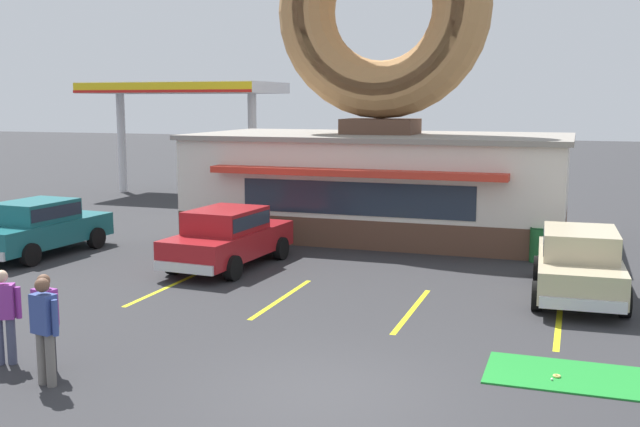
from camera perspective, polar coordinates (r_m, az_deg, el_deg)
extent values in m
plane|color=#2D2D30|center=(11.76, 0.53, -13.62)|extent=(160.00, 160.00, 0.00)
cube|color=brown|center=(25.43, 4.56, -0.50)|extent=(12.00, 6.00, 0.90)
cube|color=silver|center=(25.23, 4.60, 3.09)|extent=(12.00, 6.00, 2.30)
cube|color=gray|center=(25.14, 4.63, 5.88)|extent=(12.30, 6.30, 0.16)
cube|color=red|center=(22.03, 2.47, 3.11)|extent=(9.00, 0.60, 0.20)
cube|color=#232D3D|center=(22.39, 2.66, 1.13)|extent=(7.20, 0.03, 1.00)
cube|color=brown|center=(25.13, 4.64, 6.64)|extent=(2.40, 1.80, 0.50)
torus|color=#B27F4C|center=(25.29, 4.75, 15.27)|extent=(7.10, 1.90, 7.10)
torus|color=#9E6B42|center=(24.88, 4.50, 15.39)|extent=(6.25, 1.05, 6.24)
cube|color=#1E842D|center=(13.13, 22.99, -11.84)|extent=(4.69, 1.53, 0.03)
torus|color=#E5C666|center=(12.92, 17.60, -11.72)|extent=(0.13, 0.13, 0.04)
sphere|color=white|center=(12.75, 17.25, -11.96)|extent=(0.04, 0.04, 0.04)
cube|color=maroon|center=(20.34, -6.92, -2.22)|extent=(2.06, 4.51, 0.68)
cube|color=maroon|center=(20.10, -7.17, -0.50)|extent=(1.70, 2.20, 0.60)
cube|color=#232D3D|center=(20.10, -7.17, -0.44)|extent=(1.72, 2.12, 0.36)
cube|color=silver|center=(22.31, -4.06, -1.85)|extent=(1.67, 0.22, 0.24)
cube|color=silver|center=(18.53, -10.35, -4.11)|extent=(1.67, 0.22, 0.24)
cylinder|color=black|center=(22.00, -7.13, -2.30)|extent=(0.26, 0.65, 0.64)
cylinder|color=black|center=(21.18, -3.00, -2.67)|extent=(0.26, 0.65, 0.64)
cylinder|color=black|center=(19.73, -11.11, -3.65)|extent=(0.26, 0.65, 0.64)
cylinder|color=black|center=(18.82, -6.65, -4.14)|extent=(0.26, 0.65, 0.64)
cube|color=#196066|center=(23.26, -20.51, -1.34)|extent=(2.03, 4.50, 0.68)
cube|color=#196066|center=(23.05, -20.85, 0.17)|extent=(1.69, 2.19, 0.60)
cube|color=#232D3D|center=(23.05, -20.85, 0.21)|extent=(1.70, 2.11, 0.36)
cube|color=silver|center=(24.94, -17.00, -1.10)|extent=(1.67, 0.20, 0.24)
cylinder|color=black|center=(24.89, -19.82, -1.48)|extent=(0.26, 0.65, 0.64)
cylinder|color=black|center=(23.75, -16.67, -1.80)|extent=(0.26, 0.65, 0.64)
cylinder|color=black|center=(21.75, -21.20, -2.95)|extent=(0.26, 0.65, 0.64)
cube|color=silver|center=(27.63, -22.65, -0.48)|extent=(1.67, 0.17, 0.24)
cylinder|color=black|center=(26.43, -22.34, -1.06)|extent=(0.25, 0.65, 0.64)
cube|color=#BCAD89|center=(18.00, 19.09, -4.04)|extent=(1.94, 4.47, 0.68)
cube|color=#BCAD89|center=(17.73, 19.21, -2.13)|extent=(1.65, 2.16, 0.60)
cube|color=#232D3D|center=(17.72, 19.21, -2.06)|extent=(1.67, 2.08, 0.36)
cube|color=silver|center=(20.23, 18.80, -3.37)|extent=(1.67, 0.17, 0.24)
cube|color=silver|center=(15.89, 19.37, -6.59)|extent=(1.67, 0.17, 0.24)
cylinder|color=black|center=(19.38, 16.28, -4.06)|extent=(0.25, 0.65, 0.64)
cylinder|color=black|center=(19.46, 21.47, -4.27)|extent=(0.25, 0.65, 0.64)
cylinder|color=black|center=(16.72, 16.20, -6.05)|extent=(0.25, 0.65, 0.64)
cylinder|color=black|center=(16.82, 22.23, -6.27)|extent=(0.25, 0.65, 0.64)
cylinder|color=#474C66|center=(13.92, -22.45, -8.97)|extent=(0.15, 0.15, 0.81)
cube|color=#8C3393|center=(13.76, -23.02, -6.19)|extent=(0.45, 0.38, 0.59)
cylinder|color=#8C3393|center=(13.70, -22.00, -6.31)|extent=(0.10, 0.10, 0.54)
sphere|color=beige|center=(13.66, -23.13, -4.43)|extent=(0.22, 0.22, 0.22)
cylinder|color=slate|center=(12.79, -20.43, -10.28)|extent=(0.15, 0.15, 0.85)
cylinder|color=slate|center=(12.64, -19.84, -10.47)|extent=(0.15, 0.15, 0.85)
cube|color=#33478C|center=(12.50, -20.31, -7.17)|extent=(0.42, 0.31, 0.62)
cylinder|color=#33478C|center=(12.70, -21.04, -7.12)|extent=(0.10, 0.10, 0.57)
cylinder|color=#33478C|center=(12.33, -19.54, -7.50)|extent=(0.10, 0.10, 0.57)
sphere|color=brown|center=(12.39, -20.42, -5.14)|extent=(0.23, 0.23, 0.23)
cylinder|color=#232328|center=(13.28, -19.79, -9.65)|extent=(0.15, 0.15, 0.81)
cylinder|color=#232328|center=(13.43, -20.35, -9.48)|extent=(0.15, 0.15, 0.81)
cube|color=#8C3393|center=(13.16, -20.23, -6.66)|extent=(0.42, 0.31, 0.59)
cylinder|color=#8C3393|center=(12.98, -19.51, -6.97)|extent=(0.10, 0.10, 0.54)
cylinder|color=#8C3393|center=(13.35, -20.91, -6.61)|extent=(0.10, 0.10, 0.54)
sphere|color=brown|center=(13.05, -20.32, -4.82)|extent=(0.22, 0.22, 0.22)
cylinder|color=#1E662D|center=(21.71, 16.41, -2.32)|extent=(0.56, 0.56, 0.95)
torus|color=#123D1B|center=(21.63, 16.46, -1.08)|extent=(0.57, 0.57, 0.05)
cylinder|color=silver|center=(38.07, -14.87, 5.20)|extent=(0.40, 0.40, 4.80)
cylinder|color=silver|center=(34.67, -5.17, 5.15)|extent=(0.40, 0.40, 4.80)
cube|color=silver|center=(36.19, -10.36, 9.38)|extent=(9.00, 4.40, 0.50)
cube|color=yellow|center=(34.27, -12.19, 9.38)|extent=(9.00, 0.04, 0.44)
cube|color=red|center=(34.25, -12.21, 9.10)|extent=(9.00, 0.04, 0.12)
cube|color=yellow|center=(18.41, -11.65, -5.57)|extent=(0.12, 3.60, 0.01)
cube|color=yellow|center=(17.11, -2.91, -6.48)|extent=(0.12, 3.60, 0.01)
cube|color=yellow|center=(16.27, 7.02, -7.33)|extent=(0.12, 3.60, 0.01)
cube|color=yellow|center=(15.96, 17.72, -8.00)|extent=(0.12, 3.60, 0.01)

